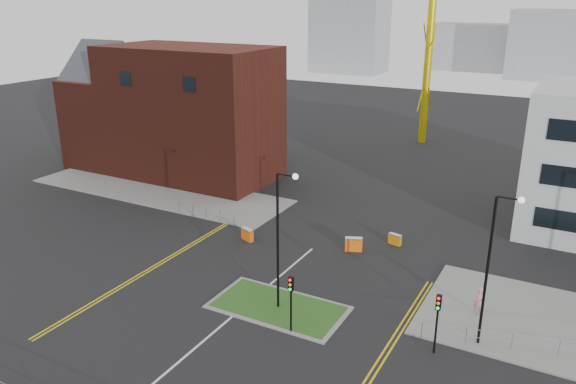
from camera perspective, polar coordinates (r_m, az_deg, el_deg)
name	(u,v)px	position (r m, az deg, el deg)	size (l,w,h in m)	color
ground	(173,367)	(32.17, -11.63, -17.03)	(200.00, 200.00, 0.00)	black
pavement_left	(158,190)	(58.88, -13.04, 0.16)	(28.00, 8.00, 0.12)	slate
island_kerb	(278,307)	(36.61, -1.01, -11.63)	(8.60, 4.60, 0.08)	slate
grass_island	(278,307)	(36.60, -1.01, -11.60)	(8.00, 4.00, 0.12)	#234316
brick_building	(169,112)	(63.42, -11.98, 7.96)	(24.20, 10.07, 14.24)	#451911
streetlamp_island	(281,231)	(34.06, -0.74, -3.94)	(1.46, 0.36, 9.18)	black
streetlamp_right_near	(493,260)	(32.40, 20.10, -6.46)	(1.46, 0.36, 9.18)	black
traffic_light_island	(291,294)	(32.97, 0.29, -10.29)	(0.28, 0.33, 3.65)	black
traffic_light_right	(438,313)	(32.24, 14.96, -11.76)	(0.28, 0.33, 3.65)	black
railing_left	(206,212)	(50.33, -8.33, -2.01)	(6.05, 0.05, 1.10)	gray
centre_line	(196,348)	(33.40, -9.38, -15.34)	(0.15, 30.00, 0.01)	silver
yellow_left_a	(165,259)	(43.79, -12.41, -6.69)	(0.12, 24.00, 0.01)	gold
yellow_left_b	(168,260)	(43.61, -12.10, -6.78)	(0.12, 24.00, 0.01)	gold
yellow_right_a	(379,359)	(32.55, 9.23, -16.36)	(0.12, 20.00, 0.01)	gold
yellow_right_b	(384,360)	(32.48, 9.75, -16.49)	(0.12, 20.00, 0.01)	gold
skyline_a	(350,28)	(150.92, 6.29, 16.18)	(18.00, 12.00, 22.00)	gray
skyline_b	(564,45)	(149.89, 26.27, 13.22)	(24.00, 12.00, 16.00)	gray
skyline_d	(491,48)	(161.85, 19.90, 13.62)	(30.00, 12.00, 12.00)	gray
pedestrian	(479,302)	(37.26, 18.85, -10.52)	(0.71, 0.46, 1.94)	pink
barrier_left	(247,234)	(45.90, -4.16, -4.27)	(1.25, 0.81, 1.00)	#EC5B0D
barrier_mid	(354,244)	(44.18, 6.69, -5.24)	(1.40, 0.92, 1.12)	orange
barrier_right	(395,239)	(45.84, 10.81, -4.70)	(1.11, 0.60, 0.89)	orange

